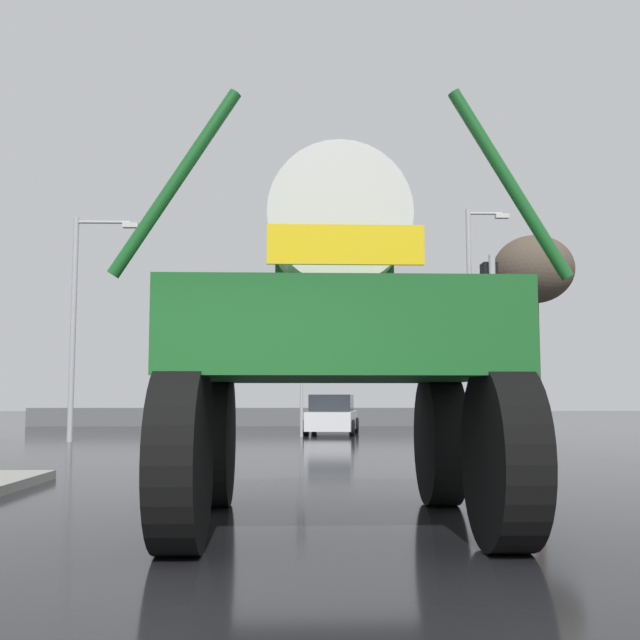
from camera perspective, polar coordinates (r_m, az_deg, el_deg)
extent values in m
plane|color=black|center=(22.95, -3.28, -9.17)|extent=(120.00, 120.00, 0.00)
cylinder|color=black|center=(10.45, -7.66, -8.63)|extent=(0.45, 1.72, 1.71)
cylinder|color=black|center=(10.58, 8.71, -8.58)|extent=(0.45, 1.72, 1.71)
cylinder|color=black|center=(7.33, -10.09, -9.87)|extent=(0.45, 1.72, 1.71)
cylinder|color=black|center=(7.52, 13.23, -9.70)|extent=(0.45, 1.72, 1.71)
cube|color=#195B23|center=(8.85, 1.04, -1.44)|extent=(3.51, 3.89, 0.91)
cube|color=#154E1E|center=(9.37, 0.90, 4.49)|extent=(1.35, 1.13, 1.09)
cylinder|color=silver|center=(8.48, 1.22, 6.86)|extent=(1.48, 1.40, 1.46)
cylinder|color=#195B23|center=(7.43, -10.51, 9.81)|extent=(1.20, 0.14, 1.79)
cylinder|color=#195B23|center=(7.64, 13.67, 9.60)|extent=(1.15, 0.13, 1.82)
cube|color=yellow|center=(7.01, 1.88, 5.50)|extent=(1.41, 0.06, 0.36)
cube|color=silver|center=(30.39, 0.89, -7.32)|extent=(2.20, 4.28, 0.70)
cube|color=#23282D|center=(30.23, 0.86, -6.06)|extent=(1.81, 2.28, 0.64)
cylinder|color=black|center=(31.83, -0.44, -7.66)|extent=(0.25, 0.62, 0.60)
cylinder|color=black|center=(31.68, 2.65, -7.66)|extent=(0.25, 0.62, 0.60)
cylinder|color=black|center=(29.15, -1.03, -7.84)|extent=(0.25, 0.62, 0.60)
cylinder|color=black|center=(28.99, 2.34, -7.85)|extent=(0.25, 0.62, 0.60)
cylinder|color=#A8AAAF|center=(13.18, 12.57, -3.45)|extent=(0.11, 0.11, 3.77)
cube|color=black|center=(13.51, 12.23, 2.30)|extent=(0.24, 0.32, 0.84)
sphere|color=red|center=(13.73, 12.02, 3.31)|extent=(0.17, 0.17, 0.17)
sphere|color=#3C2403|center=(13.69, 12.04, 2.19)|extent=(0.17, 0.17, 0.17)
sphere|color=black|center=(13.66, 12.07, 1.07)|extent=(0.17, 0.17, 0.17)
cylinder|color=#A8AAAF|center=(28.41, -1.35, -4.57)|extent=(0.11, 0.11, 3.90)
cube|color=black|center=(28.69, -1.35, -1.73)|extent=(0.24, 0.32, 0.84)
sphere|color=red|center=(28.90, -1.34, -1.22)|extent=(0.17, 0.17, 0.17)
sphere|color=#3C2403|center=(28.88, -1.35, -1.76)|extent=(0.17, 0.17, 0.17)
sphere|color=black|center=(28.86, -1.35, -2.29)|extent=(0.17, 0.17, 0.17)
cylinder|color=#A8AAAF|center=(26.42, -17.54, -0.57)|extent=(0.18, 0.18, 7.26)
cylinder|color=#A8AAAF|center=(26.70, -15.48, 6.88)|extent=(1.77, 0.10, 0.10)
cube|color=silver|center=(26.48, -13.62, 6.72)|extent=(0.50, 0.24, 0.16)
cylinder|color=#A8AAAF|center=(29.29, 10.87, -0.10)|extent=(0.18, 0.18, 8.40)
cylinder|color=#A8AAAF|center=(30.08, 11.92, 7.60)|extent=(1.27, 0.10, 0.10)
cube|color=silver|center=(30.21, 13.11, 7.37)|extent=(0.50, 0.24, 0.16)
cylinder|color=#473828|center=(27.85, 15.47, -3.36)|extent=(0.29, 0.29, 4.86)
ellipsoid|color=brown|center=(28.18, 15.28, 3.57)|extent=(2.78, 2.78, 2.36)
cube|color=#59595B|center=(38.89, -2.46, -7.07)|extent=(25.45, 0.24, 0.90)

